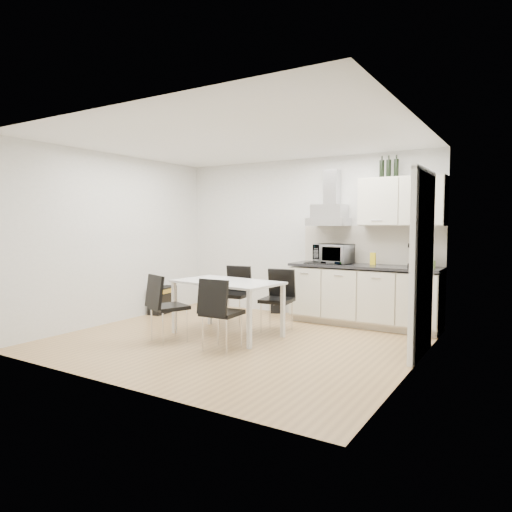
{
  "coord_description": "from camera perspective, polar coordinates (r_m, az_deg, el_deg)",
  "views": [
    {
      "loc": [
        3.31,
        -4.9,
        1.52
      ],
      "look_at": [
        0.13,
        0.28,
        1.1
      ],
      "focal_mm": 32.0,
      "sensor_mm": 36.0,
      "label": 1
    }
  ],
  "objects": [
    {
      "name": "wall_front",
      "position": [
        4.4,
        -17.24,
        0.9
      ],
      "size": [
        4.5,
        0.1,
        2.6
      ],
      "primitive_type": "cube",
      "color": "white",
      "rests_on": "ground"
    },
    {
      "name": "chair_far_left",
      "position": [
        6.97,
        -2.78,
        -4.96
      ],
      "size": [
        0.52,
        0.56,
        0.88
      ],
      "primitive_type": null,
      "rotation": [
        0.0,
        0.0,
        3.3
      ],
      "color": "black",
      "rests_on": "ground"
    },
    {
      "name": "chair_far_right",
      "position": [
        6.48,
        2.62,
        -5.64
      ],
      "size": [
        0.51,
        0.56,
        0.88
      ],
      "primitive_type": null,
      "rotation": [
        0.0,
        0.0,
        3.28
      ],
      "color": "black",
      "rests_on": "ground"
    },
    {
      "name": "ceiling",
      "position": [
        6.01,
        -2.55,
        14.31
      ],
      "size": [
        4.5,
        4.5,
        0.0
      ],
      "primitive_type": "plane",
      "color": "white",
      "rests_on": "wall_back"
    },
    {
      "name": "chair_near_right",
      "position": [
        5.58,
        -4.26,
        -7.21
      ],
      "size": [
        0.46,
        0.52,
        0.88
      ],
      "primitive_type": null,
      "rotation": [
        0.0,
        0.0,
        0.05
      ],
      "color": "black",
      "rests_on": "ground"
    },
    {
      "name": "dining_table",
      "position": [
        6.26,
        -3.61,
        -3.84
      ],
      "size": [
        1.52,
        0.97,
        0.75
      ],
      "rotation": [
        0.0,
        0.0,
        -0.11
      ],
      "color": "white",
      "rests_on": "ground"
    },
    {
      "name": "doorway",
      "position": [
        5.58,
        20.06,
        -1.13
      ],
      "size": [
        0.08,
        1.04,
        2.1
      ],
      "primitive_type": "cube",
      "color": "white",
      "rests_on": "ground"
    },
    {
      "name": "wall_right",
      "position": [
        5.02,
        19.32,
        1.21
      ],
      "size": [
        0.1,
        4.0,
        2.6
      ],
      "primitive_type": "cube",
      "color": "white",
      "rests_on": "ground"
    },
    {
      "name": "floor_speaker",
      "position": [
        7.9,
        2.44,
        -6.01
      ],
      "size": [
        0.23,
        0.22,
        0.31
      ],
      "primitive_type": "cube",
      "rotation": [
        0.0,
        0.0,
        0.42
      ],
      "color": "black",
      "rests_on": "ground"
    },
    {
      "name": "kitchenette",
      "position": [
        7.0,
        13.75,
        -1.81
      ],
      "size": [
        2.22,
        0.64,
        2.52
      ],
      "color": "beige",
      "rests_on": "ground"
    },
    {
      "name": "ground",
      "position": [
        6.1,
        -2.47,
        -10.47
      ],
      "size": [
        4.5,
        4.5,
        0.0
      ],
      "primitive_type": "plane",
      "color": "tan",
      "rests_on": "ground"
    },
    {
      "name": "wall_left",
      "position": [
        7.41,
        -17.09,
        2.09
      ],
      "size": [
        0.1,
        4.0,
        2.6
      ],
      "primitive_type": "cube",
      "color": "white",
      "rests_on": "ground"
    },
    {
      "name": "guitar_amp",
      "position": [
        8.02,
        -11.61,
        -5.4
      ],
      "size": [
        0.29,
        0.56,
        0.45
      ],
      "rotation": [
        0.0,
        0.0,
        0.11
      ],
      "color": "black",
      "rests_on": "ground"
    },
    {
      "name": "chair_near_left",
      "position": [
        6.06,
        -10.82,
        -6.38
      ],
      "size": [
        0.59,
        0.63,
        0.88
      ],
      "primitive_type": null,
      "rotation": [
        0.0,
        0.0,
        -0.37
      ],
      "color": "black",
      "rests_on": "ground"
    },
    {
      "name": "wall_back",
      "position": [
        7.65,
        5.91,
        2.3
      ],
      "size": [
        4.5,
        0.1,
        2.6
      ],
      "primitive_type": "cube",
      "color": "white",
      "rests_on": "ground"
    }
  ]
}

